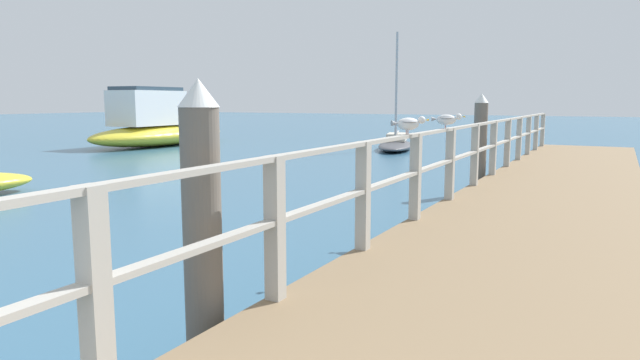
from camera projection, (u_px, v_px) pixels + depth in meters
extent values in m
cube|color=#846B4C|center=(552.00, 205.00, 9.39)|extent=(2.77, 21.20, 0.50)
cube|color=#B2ADA3|center=(95.00, 295.00, 2.75)|extent=(0.12, 0.12, 1.09)
cube|color=#B2ADA3|center=(275.00, 228.00, 4.17)|extent=(0.12, 0.12, 1.09)
cube|color=#B2ADA3|center=(363.00, 196.00, 5.60)|extent=(0.12, 0.12, 1.09)
cube|color=#B2ADA3|center=(415.00, 177.00, 7.03)|extent=(0.12, 0.12, 1.09)
cube|color=#B2ADA3|center=(450.00, 164.00, 8.46)|extent=(0.12, 0.12, 1.09)
cube|color=#B2ADA3|center=(475.00, 155.00, 9.89)|extent=(0.12, 0.12, 1.09)
cube|color=#B2ADA3|center=(493.00, 148.00, 11.31)|extent=(0.12, 0.12, 1.09)
cube|color=#B2ADA3|center=(507.00, 143.00, 12.74)|extent=(0.12, 0.12, 1.09)
cube|color=#B2ADA3|center=(519.00, 138.00, 14.17)|extent=(0.12, 0.12, 1.09)
cube|color=#B2ADA3|center=(528.00, 135.00, 15.60)|extent=(0.12, 0.12, 1.09)
cube|color=#B2ADA3|center=(536.00, 132.00, 17.02)|extent=(0.12, 0.12, 1.09)
cube|color=#B2ADA3|center=(543.00, 130.00, 18.45)|extent=(0.12, 0.12, 1.09)
cube|color=#B2ADA3|center=(476.00, 125.00, 9.81)|extent=(0.10, 19.60, 0.04)
cube|color=#B2ADA3|center=(475.00, 152.00, 9.88)|extent=(0.10, 19.60, 0.04)
cylinder|color=#6B6056|center=(203.00, 243.00, 4.04)|extent=(0.28, 0.28, 1.94)
cone|color=white|center=(198.00, 93.00, 3.89)|extent=(0.29, 0.29, 0.20)
cylinder|color=#6B6056|center=(480.00, 149.00, 11.97)|extent=(0.28, 0.28, 1.94)
cone|color=white|center=(482.00, 98.00, 11.82)|extent=(0.29, 0.29, 0.20)
ellipsoid|color=white|center=(408.00, 124.00, 6.65)|extent=(0.29, 0.29, 0.15)
sphere|color=white|center=(422.00, 120.00, 6.69)|extent=(0.09, 0.09, 0.09)
cone|color=gold|center=(427.00, 120.00, 6.71)|extent=(0.05, 0.05, 0.02)
cone|color=#939399|center=(395.00, 123.00, 6.61)|extent=(0.11, 0.11, 0.07)
ellipsoid|color=#939399|center=(408.00, 122.00, 6.65)|extent=(0.28, 0.28, 0.04)
cylinder|color=tan|center=(406.00, 132.00, 6.69)|extent=(0.01, 0.01, 0.05)
cylinder|color=tan|center=(408.00, 132.00, 6.64)|extent=(0.01, 0.01, 0.05)
ellipsoid|color=white|center=(446.00, 120.00, 8.11)|extent=(0.31, 0.22, 0.15)
sphere|color=white|center=(459.00, 117.00, 8.08)|extent=(0.09, 0.09, 0.09)
cone|color=gold|center=(463.00, 117.00, 8.07)|extent=(0.06, 0.04, 0.02)
cone|color=#939399|center=(434.00, 119.00, 8.13)|extent=(0.10, 0.09, 0.07)
ellipsoid|color=#939399|center=(446.00, 118.00, 8.11)|extent=(0.27, 0.24, 0.04)
cylinder|color=tan|center=(445.00, 127.00, 8.15)|extent=(0.01, 0.01, 0.05)
cylinder|color=tan|center=(445.00, 127.00, 8.10)|extent=(0.01, 0.01, 0.05)
ellipsoid|color=#4C4C51|center=(396.00, 146.00, 22.85)|extent=(2.44, 4.42, 0.35)
cylinder|color=#B2B2B7|center=(396.00, 88.00, 22.32)|extent=(0.10, 0.10, 4.32)
cylinder|color=#B2B2B7|center=(397.00, 132.00, 23.29)|extent=(0.48, 1.44, 0.08)
cube|color=beige|center=(397.00, 137.00, 23.29)|extent=(1.14, 1.66, 0.30)
ellipsoid|color=gold|center=(161.00, 135.00, 25.16)|extent=(2.88, 7.96, 0.93)
cube|color=white|center=(148.00, 108.00, 24.30)|extent=(1.80, 3.20, 1.49)
cube|color=#334756|center=(147.00, 89.00, 24.18)|extent=(1.68, 2.88, 0.16)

